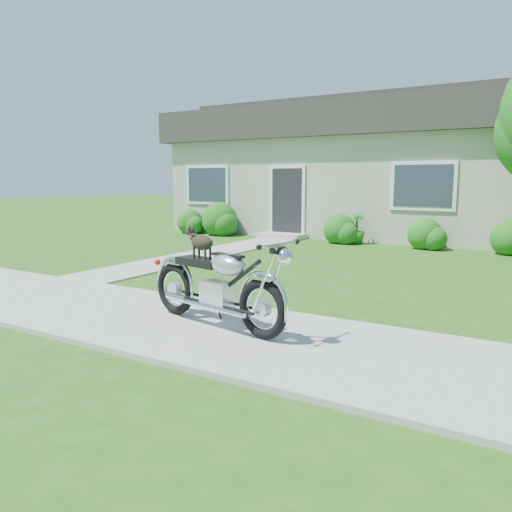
{
  "coord_description": "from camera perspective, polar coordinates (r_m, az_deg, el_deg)",
  "views": [
    {
      "loc": [
        5.5,
        -4.61,
        1.75
      ],
      "look_at": [
        2.15,
        1.0,
        0.75
      ],
      "focal_mm": 35.0,
      "sensor_mm": 36.0,
      "label": 1
    }
  ],
  "objects": [
    {
      "name": "ground",
      "position": [
        7.39,
        -18.73,
        -5.48
      ],
      "size": [
        80.0,
        80.0,
        0.0
      ],
      "primitive_type": "plane",
      "color": "#235114",
      "rests_on": "ground"
    },
    {
      "name": "sidewalk",
      "position": [
        7.38,
        -18.74,
        -5.33
      ],
      "size": [
        24.0,
        2.2,
        0.04
      ],
      "primitive_type": "cube",
      "color": "#9E9B93",
      "rests_on": "ground"
    },
    {
      "name": "shrub_row",
      "position": [
        14.58,
        5.35,
        3.38
      ],
      "size": [
        10.44,
        1.14,
        1.14
      ],
      "color": "#1E5E19",
      "rests_on": "ground"
    },
    {
      "name": "house",
      "position": [
        17.5,
        12.66,
        9.8
      ],
      "size": [
        12.6,
        7.03,
        4.5
      ],
      "color": "#AFAB9E",
      "rests_on": "ground"
    },
    {
      "name": "motorcycle_with_dog",
      "position": [
        5.84,
        -4.44,
        -3.22
      ],
      "size": [
        2.2,
        0.77,
        1.15
      ],
      "rotation": [
        0.0,
        0.0,
        -0.21
      ],
      "color": "black",
      "rests_on": "sidewalk"
    },
    {
      "name": "potted_plant_left",
      "position": [
        16.61,
        -6.5,
        3.73
      ],
      "size": [
        0.69,
        0.74,
        0.67
      ],
      "primitive_type": "imported",
      "rotation": [
        0.0,
        0.0,
        4.38
      ],
      "color": "#285616",
      "rests_on": "ground"
    },
    {
      "name": "walkway",
      "position": [
        12.02,
        -5.2,
        0.34
      ],
      "size": [
        1.2,
        8.0,
        0.03
      ],
      "primitive_type": "cube",
      "color": "#9E9B93",
      "rests_on": "ground"
    },
    {
      "name": "potted_plant_right",
      "position": [
        14.02,
        11.37,
        3.09
      ],
      "size": [
        0.57,
        0.57,
        0.85
      ],
      "primitive_type": "imported",
      "rotation": [
        0.0,
        0.0,
        6.06
      ],
      "color": "#1D6B1E",
      "rests_on": "ground"
    }
  ]
}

